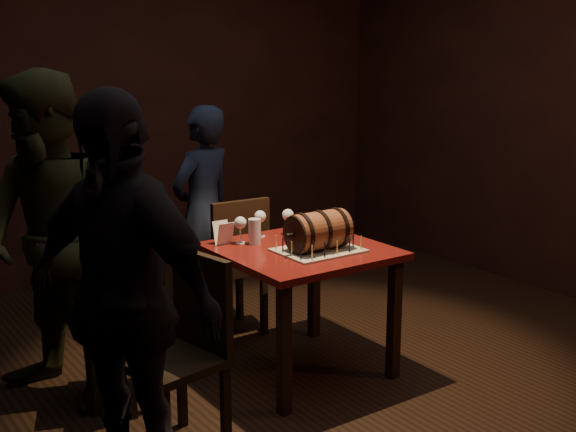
{
  "coord_description": "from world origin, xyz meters",
  "views": [
    {
      "loc": [
        -2.28,
        -3.15,
        1.84
      ],
      "look_at": [
        -0.06,
        0.05,
        0.95
      ],
      "focal_mm": 45.0,
      "sensor_mm": 36.0,
      "label": 1
    }
  ],
  "objects_px": {
    "barrel_cake": "(319,231)",
    "wine_glass_right": "(288,216)",
    "person_left_rear": "(52,243)",
    "pint_of_ale": "(255,232)",
    "person_left_front": "(119,301)",
    "wine_glass_mid": "(260,218)",
    "chair_back": "(234,259)",
    "pub_table": "(301,266)",
    "wine_glass_left": "(240,224)",
    "person_back": "(203,212)",
    "chair_left_rear": "(140,304)",
    "chair_left_front": "(186,342)"
  },
  "relations": [
    {
      "from": "pub_table",
      "to": "person_left_front",
      "type": "relative_size",
      "value": 0.53
    },
    {
      "from": "pint_of_ale",
      "to": "chair_left_rear",
      "type": "distance_m",
      "value": 0.78
    },
    {
      "from": "wine_glass_mid",
      "to": "person_back",
      "type": "relative_size",
      "value": 0.11
    },
    {
      "from": "person_left_rear",
      "to": "person_left_front",
      "type": "relative_size",
      "value": 1.03
    },
    {
      "from": "wine_glass_left",
      "to": "person_left_front",
      "type": "bearing_deg",
      "value": -142.34
    },
    {
      "from": "barrel_cake",
      "to": "person_left_rear",
      "type": "height_order",
      "value": "person_left_rear"
    },
    {
      "from": "person_left_rear",
      "to": "person_back",
      "type": "bearing_deg",
      "value": 99.55
    },
    {
      "from": "pint_of_ale",
      "to": "person_left_front",
      "type": "xyz_separation_m",
      "value": [
        -1.13,
        -0.77,
        0.03
      ]
    },
    {
      "from": "wine_glass_right",
      "to": "person_left_rear",
      "type": "relative_size",
      "value": 0.09
    },
    {
      "from": "pint_of_ale",
      "to": "person_back",
      "type": "distance_m",
      "value": 0.99
    },
    {
      "from": "chair_back",
      "to": "chair_left_front",
      "type": "relative_size",
      "value": 1.0
    },
    {
      "from": "wine_glass_right",
      "to": "chair_left_rear",
      "type": "height_order",
      "value": "chair_left_rear"
    },
    {
      "from": "wine_glass_left",
      "to": "person_left_front",
      "type": "relative_size",
      "value": 0.09
    },
    {
      "from": "person_left_rear",
      "to": "chair_back",
      "type": "bearing_deg",
      "value": 80.93
    },
    {
      "from": "barrel_cake",
      "to": "chair_back",
      "type": "bearing_deg",
      "value": 95.3
    },
    {
      "from": "wine_glass_left",
      "to": "person_back",
      "type": "distance_m",
      "value": 0.95
    },
    {
      "from": "wine_glass_mid",
      "to": "pint_of_ale",
      "type": "height_order",
      "value": "wine_glass_mid"
    },
    {
      "from": "wine_glass_left",
      "to": "person_left_front",
      "type": "height_order",
      "value": "person_left_front"
    },
    {
      "from": "wine_glass_right",
      "to": "chair_left_rear",
      "type": "distance_m",
      "value": 1.05
    },
    {
      "from": "wine_glass_left",
      "to": "chair_back",
      "type": "bearing_deg",
      "value": 64.7
    },
    {
      "from": "pub_table",
      "to": "chair_left_front",
      "type": "relative_size",
      "value": 0.97
    },
    {
      "from": "wine_glass_mid",
      "to": "pint_of_ale",
      "type": "xyz_separation_m",
      "value": [
        -0.12,
        -0.13,
        -0.04
      ]
    },
    {
      "from": "wine_glass_left",
      "to": "chair_left_front",
      "type": "bearing_deg",
      "value": -136.97
    },
    {
      "from": "barrel_cake",
      "to": "person_back",
      "type": "bearing_deg",
      "value": 91.18
    },
    {
      "from": "pint_of_ale",
      "to": "chair_left_rear",
      "type": "relative_size",
      "value": 0.16
    },
    {
      "from": "barrel_cake",
      "to": "person_left_front",
      "type": "distance_m",
      "value": 1.41
    },
    {
      "from": "person_left_front",
      "to": "wine_glass_mid",
      "type": "bearing_deg",
      "value": 102.66
    },
    {
      "from": "wine_glass_right",
      "to": "person_left_rear",
      "type": "xyz_separation_m",
      "value": [
        -1.38,
        0.13,
        0.01
      ]
    },
    {
      "from": "barrel_cake",
      "to": "pint_of_ale",
      "type": "xyz_separation_m",
      "value": [
        -0.21,
        0.34,
        -0.05
      ]
    },
    {
      "from": "person_back",
      "to": "wine_glass_mid",
      "type": "bearing_deg",
      "value": 67.0
    },
    {
      "from": "barrel_cake",
      "to": "chair_back",
      "type": "relative_size",
      "value": 0.42
    },
    {
      "from": "pint_of_ale",
      "to": "chair_left_front",
      "type": "xyz_separation_m",
      "value": [
        -0.75,
        -0.59,
        -0.3
      ]
    },
    {
      "from": "wine_glass_left",
      "to": "wine_glass_mid",
      "type": "xyz_separation_m",
      "value": [
        0.18,
        0.07,
        -0.0
      ]
    },
    {
      "from": "person_left_rear",
      "to": "wine_glass_left",
      "type": "bearing_deg",
      "value": 60.8
    },
    {
      "from": "chair_back",
      "to": "person_back",
      "type": "height_order",
      "value": "person_back"
    },
    {
      "from": "wine_glass_left",
      "to": "chair_left_rear",
      "type": "xyz_separation_m",
      "value": [
        -0.65,
        -0.04,
        -0.35
      ]
    },
    {
      "from": "barrel_cake",
      "to": "wine_glass_right",
      "type": "xyz_separation_m",
      "value": [
        0.07,
        0.4,
        -0.0
      ]
    },
    {
      "from": "chair_left_rear",
      "to": "person_left_rear",
      "type": "xyz_separation_m",
      "value": [
        -0.39,
        0.18,
        0.36
      ]
    },
    {
      "from": "pub_table",
      "to": "chair_left_rear",
      "type": "distance_m",
      "value": 0.93
    },
    {
      "from": "chair_left_front",
      "to": "person_left_front",
      "type": "height_order",
      "value": "person_left_front"
    },
    {
      "from": "pub_table",
      "to": "wine_glass_left",
      "type": "bearing_deg",
      "value": 130.81
    },
    {
      "from": "person_left_rear",
      "to": "chair_left_front",
      "type": "bearing_deg",
      "value": 2.94
    },
    {
      "from": "wine_glass_left",
      "to": "person_back",
      "type": "xyz_separation_m",
      "value": [
        0.24,
        0.91,
        -0.12
      ]
    },
    {
      "from": "barrel_cake",
      "to": "person_left_rear",
      "type": "distance_m",
      "value": 1.42
    },
    {
      "from": "pub_table",
      "to": "barrel_cake",
      "type": "xyz_separation_m",
      "value": [
        0.03,
        -0.12,
        0.23
      ]
    },
    {
      "from": "pint_of_ale",
      "to": "person_left_rear",
      "type": "xyz_separation_m",
      "value": [
        -1.1,
        0.2,
        0.06
      ]
    },
    {
      "from": "pint_of_ale",
      "to": "person_left_front",
      "type": "relative_size",
      "value": 0.09
    },
    {
      "from": "pint_of_ale",
      "to": "chair_back",
      "type": "bearing_deg",
      "value": 74.11
    },
    {
      "from": "wine_glass_mid",
      "to": "pint_of_ale",
      "type": "bearing_deg",
      "value": -133.24
    },
    {
      "from": "person_back",
      "to": "chair_left_front",
      "type": "bearing_deg",
      "value": 40.24
    }
  ]
}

